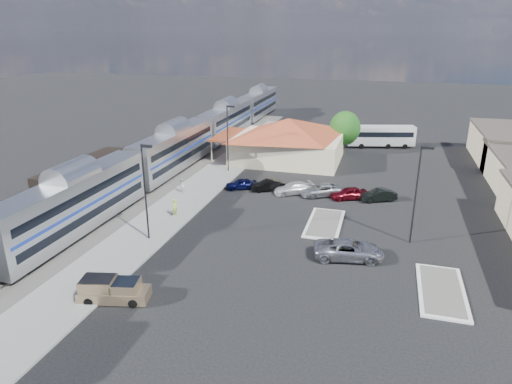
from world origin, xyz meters
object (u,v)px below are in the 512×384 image
(station_depot, at_px, (288,139))
(coach_bus, at_px, (381,135))
(pickup_truck, at_px, (114,290))
(suv, at_px, (349,250))

(station_depot, relative_size, coach_bus, 1.66)
(station_depot, relative_size, pickup_truck, 3.54)
(station_depot, distance_m, coach_bus, 17.64)
(station_depot, xyz_separation_m, pickup_truck, (-3.94, -39.59, -2.33))
(station_depot, bearing_deg, suv, -68.14)
(suv, bearing_deg, coach_bus, -11.92)
(pickup_truck, height_order, suv, pickup_truck)
(station_depot, height_order, coach_bus, station_depot)
(station_depot, distance_m, pickup_truck, 39.86)
(pickup_truck, relative_size, coach_bus, 0.47)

